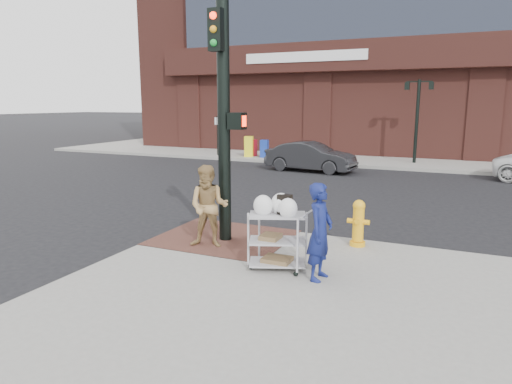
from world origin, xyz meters
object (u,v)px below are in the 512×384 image
at_px(traffic_signal_pole, 224,114).
at_px(pedestrian_tan, 209,207).
at_px(sedan_dark, 311,157).
at_px(utility_cart, 277,236).
at_px(fire_hydrant, 358,222).
at_px(woman_blue, 320,232).
at_px(lamp_post, 417,112).

bearing_deg(traffic_signal_pole, pedestrian_tan, -99.22).
bearing_deg(sedan_dark, utility_cart, -159.60).
relative_size(traffic_signal_pole, pedestrian_tan, 2.96).
height_order(pedestrian_tan, fire_hydrant, pedestrian_tan).
relative_size(sedan_dark, fire_hydrant, 4.17).
bearing_deg(woman_blue, sedan_dark, 22.77).
xyz_separation_m(woman_blue, utility_cart, (-0.81, 0.15, -0.21)).
distance_m(lamp_post, fire_hydrant, 14.60).
xyz_separation_m(pedestrian_tan, sedan_dark, (-1.56, 11.89, -0.33)).
bearing_deg(woman_blue, traffic_signal_pole, 66.57).
relative_size(woman_blue, sedan_dark, 0.41).
distance_m(lamp_post, pedestrian_tan, 16.06).
bearing_deg(traffic_signal_pole, utility_cart, -35.33).
xyz_separation_m(lamp_post, traffic_signal_pole, (-2.48, -15.23, 0.21)).
relative_size(pedestrian_tan, utility_cart, 1.25).
distance_m(pedestrian_tan, sedan_dark, 11.99).
distance_m(pedestrian_tan, utility_cart, 1.87).
bearing_deg(sedan_dark, traffic_signal_pole, -166.11).
bearing_deg(lamp_post, utility_cart, -92.88).
xyz_separation_m(lamp_post, pedestrian_tan, (-2.57, -15.77, -1.62)).
bearing_deg(pedestrian_tan, lamp_post, 64.81).
distance_m(woman_blue, sedan_dark, 13.32).
xyz_separation_m(sedan_dark, utility_cart, (3.30, -12.51, 0.10)).
distance_m(sedan_dark, fire_hydrant, 11.43).
height_order(pedestrian_tan, sedan_dark, pedestrian_tan).
bearing_deg(fire_hydrant, sedan_dark, 112.27).
xyz_separation_m(traffic_signal_pole, pedestrian_tan, (-0.09, -0.55, -1.84)).
bearing_deg(sedan_dark, woman_blue, -156.38).
distance_m(traffic_signal_pole, fire_hydrant, 3.54).
distance_m(traffic_signal_pole, sedan_dark, 11.66).
relative_size(lamp_post, sedan_dark, 0.99).
bearing_deg(sedan_dark, pedestrian_tan, -166.91).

